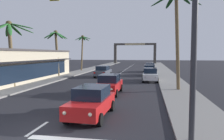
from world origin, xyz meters
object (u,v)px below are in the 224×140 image
at_px(traffic_signal_mast, 97,2).
at_px(sedan_third_in_queue, 109,84).
at_px(sedan_parked_nearest_kerb, 150,75).
at_px(palm_right_second, 177,18).
at_px(palm_left_second, 10,39).
at_px(storefront_strip_left, 10,65).
at_px(sedan_parked_mid_kerb, 150,67).
at_px(sedan_lead_at_stop_bar, 92,101).
at_px(town_gateway_arch, 135,50).
at_px(sedan_oncoming_far, 103,71).
at_px(sedan_parked_far_kerb, 149,70).
at_px(palm_left_farthest, 83,44).
at_px(palm_left_third, 56,43).

distance_m(traffic_signal_mast, sedan_third_in_queue, 10.95).
xyz_separation_m(sedan_parked_nearest_kerb, palm_right_second, (2.31, -6.72, 5.94)).
xyz_separation_m(palm_left_second, storefront_strip_left, (-3.44, 4.66, -3.00)).
relative_size(traffic_signal_mast, sedan_parked_mid_kerb, 2.51).
distance_m(sedan_lead_at_stop_bar, town_gateway_arch, 64.63).
bearing_deg(storefront_strip_left, sedan_third_in_queue, -24.05).
relative_size(sedan_lead_at_stop_bar, sedan_oncoming_far, 1.00).
bearing_deg(sedan_lead_at_stop_bar, sedan_parked_far_kerb, 82.43).
bearing_deg(palm_left_farthest, sedan_parked_far_kerb, -26.84).
bearing_deg(palm_left_farthest, traffic_signal_mast, -71.42).
bearing_deg(palm_right_second, storefront_strip_left, 169.49).
bearing_deg(sedan_parked_nearest_kerb, palm_right_second, -71.04).
xyz_separation_m(palm_left_second, town_gateway_arch, (8.82, 56.03, -0.41)).
bearing_deg(sedan_oncoming_far, sedan_parked_mid_kerb, 56.59).
bearing_deg(sedan_parked_far_kerb, traffic_signal_mast, -94.50).
bearing_deg(storefront_strip_left, sedan_parked_nearest_kerb, 9.88).
xyz_separation_m(sedan_third_in_queue, palm_right_second, (5.86, 2.55, 5.94)).
xyz_separation_m(palm_right_second, town_gateway_arch, (-7.53, 55.04, -2.20)).
distance_m(sedan_parked_mid_kerb, palm_right_second, 22.11).
bearing_deg(sedan_oncoming_far, palm_left_third, -173.80).
xyz_separation_m(sedan_lead_at_stop_bar, palm_left_second, (-10.80, 8.46, 4.16)).
xyz_separation_m(sedan_parked_nearest_kerb, town_gateway_arch, (-5.23, 48.33, 3.75)).
height_order(sedan_lead_at_stop_bar, palm_left_third, palm_left_third).
bearing_deg(storefront_strip_left, palm_right_second, -10.51).
distance_m(sedan_oncoming_far, town_gateway_arch, 44.63).
relative_size(sedan_lead_at_stop_bar, palm_left_farthest, 0.63).
bearing_deg(sedan_third_in_queue, sedan_parked_far_kerb, 78.33).
relative_size(sedan_third_in_queue, palm_left_farthest, 0.62).
height_order(sedan_parked_mid_kerb, palm_left_second, palm_left_second).
height_order(traffic_signal_mast, sedan_parked_nearest_kerb, traffic_signal_mast).
bearing_deg(sedan_third_in_queue, sedan_parked_nearest_kerb, 69.02).
relative_size(sedan_parked_far_kerb, palm_left_third, 0.64).
relative_size(sedan_third_in_queue, palm_left_second, 0.66).
xyz_separation_m(sedan_lead_at_stop_bar, sedan_third_in_queue, (-0.30, 6.90, 0.00)).
bearing_deg(storefront_strip_left, sedan_parked_far_kerb, 30.78).
height_order(palm_left_farthest, storefront_strip_left, palm_left_farthest).
relative_size(sedan_lead_at_stop_bar, palm_left_third, 0.64).
xyz_separation_m(sedan_lead_at_stop_bar, town_gateway_arch, (-1.98, 64.49, 3.75)).
bearing_deg(sedan_parked_mid_kerb, traffic_signal_mast, -93.75).
relative_size(palm_left_third, storefront_strip_left, 0.33).
bearing_deg(palm_left_farthest, sedan_third_in_queue, -67.19).
bearing_deg(sedan_oncoming_far, palm_left_farthest, 122.18).
distance_m(sedan_parked_mid_kerb, sedan_parked_far_kerb, 7.16).
distance_m(traffic_signal_mast, palm_left_third, 25.15).
height_order(sedan_oncoming_far, storefront_strip_left, storefront_strip_left).
distance_m(sedan_parked_mid_kerb, palm_left_second, 26.55).
height_order(sedan_lead_at_stop_bar, sedan_third_in_queue, same).
relative_size(sedan_parked_far_kerb, palm_left_farthest, 0.63).
bearing_deg(town_gateway_arch, palm_left_second, -98.94).
relative_size(sedan_parked_mid_kerb, palm_left_second, 0.66).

